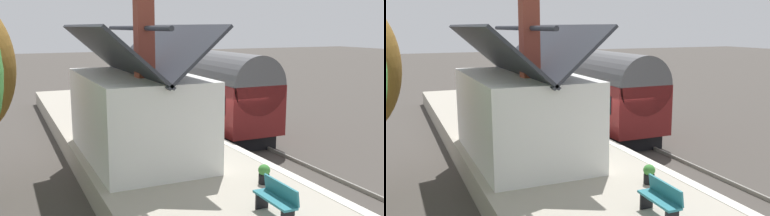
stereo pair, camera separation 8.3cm
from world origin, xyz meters
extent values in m
plane|color=#423D38|center=(0.00, 0.00, 0.00)|extent=(160.00, 160.00, 0.00)
cube|color=#A39B8C|center=(0.00, 4.02, 0.45)|extent=(32.00, 6.05, 0.91)
cube|color=beige|center=(0.00, 1.18, 0.92)|extent=(32.00, 0.36, 0.02)
cube|color=gray|center=(0.00, -1.62, 0.07)|extent=(52.00, 0.08, 0.14)
cube|color=gray|center=(0.00, -0.18, 0.07)|extent=(52.00, 0.08, 0.14)
cube|color=black|center=(3.66, -0.90, 0.35)|extent=(8.83, 2.29, 0.70)
cube|color=maroon|center=(3.66, -0.90, 1.85)|extent=(9.60, 2.70, 2.30)
cylinder|color=#515154|center=(3.66, -0.90, 3.00)|extent=(9.60, 2.65, 2.65)
cube|color=black|center=(3.66, 0.47, 2.14)|extent=(8.16, 0.03, 0.80)
cylinder|color=black|center=(6.54, -0.90, 0.35)|extent=(0.70, 2.16, 0.70)
cylinder|color=black|center=(0.78, -0.90, 0.35)|extent=(0.70, 2.16, 0.70)
cube|color=black|center=(8.48, -0.90, 2.25)|extent=(0.04, 2.16, 0.90)
cylinder|color=#F2EDCC|center=(8.50, -0.90, 1.27)|extent=(0.06, 0.24, 0.24)
cube|color=red|center=(8.54, -0.90, 0.82)|extent=(0.16, 2.56, 0.24)
cube|color=white|center=(-2.07, 4.95, 2.39)|extent=(6.47, 3.64, 2.97)
cube|color=#2D3038|center=(-2.07, 4.04, 4.68)|extent=(6.97, 2.07, 1.85)
cube|color=#2D3038|center=(-2.07, 5.86, 4.68)|extent=(6.97, 2.07, 1.85)
cylinder|color=#2D3038|center=(-2.07, 4.95, 5.48)|extent=(6.97, 0.16, 0.16)
cube|color=brown|center=(-3.07, 4.95, 5.21)|extent=(0.56, 0.56, 2.67)
cube|color=teal|center=(-2.77, 3.11, 1.96)|extent=(0.90, 0.06, 2.10)
cube|color=teal|center=(-4.17, 3.11, 2.61)|extent=(0.80, 0.05, 1.10)
cube|color=teal|center=(-1.37, 3.11, 2.61)|extent=(0.80, 0.05, 1.10)
cube|color=#26727F|center=(10.67, 3.34, 1.36)|extent=(1.41, 0.45, 0.06)
cube|color=#26727F|center=(10.67, 3.16, 1.59)|extent=(1.40, 0.15, 0.40)
cube|color=black|center=(10.11, 3.36, 1.13)|extent=(0.07, 0.36, 0.44)
cube|color=black|center=(11.23, 3.32, 1.13)|extent=(0.07, 0.36, 0.44)
cube|color=#26727F|center=(7.07, 3.32, 1.36)|extent=(1.40, 0.41, 0.06)
cube|color=#26727F|center=(7.07, 3.14, 1.59)|extent=(1.40, 0.12, 0.40)
cube|color=black|center=(6.51, 3.33, 1.13)|extent=(0.06, 0.36, 0.44)
cube|color=black|center=(7.63, 3.31, 1.13)|extent=(0.06, 0.36, 0.44)
cube|color=#26727F|center=(3.36, 3.37, 1.36)|extent=(1.42, 0.47, 0.06)
cube|color=#26727F|center=(3.37, 3.20, 1.59)|extent=(1.40, 0.17, 0.40)
cube|color=black|center=(2.80, 3.35, 1.13)|extent=(0.08, 0.36, 0.44)
cube|color=black|center=(3.92, 3.40, 1.13)|extent=(0.08, 0.36, 0.44)
cube|color=#26727F|center=(-8.49, 3.43, 1.36)|extent=(1.41, 0.42, 0.06)
cube|color=#26727F|center=(-8.49, 3.25, 1.59)|extent=(1.40, 0.13, 0.40)
cube|color=black|center=(-7.93, 3.42, 1.13)|extent=(0.07, 0.36, 0.44)
cylinder|color=black|center=(10.58, 4.32, 1.07)|extent=(0.38, 0.38, 0.33)
ellipsoid|color=#4C8C2D|center=(10.58, 4.32, 1.39)|extent=(0.43, 0.43, 0.35)
cone|color=teal|center=(9.61, 4.52, 1.06)|extent=(0.46, 0.46, 0.31)
cylinder|color=teal|center=(9.61, 4.52, 0.94)|extent=(0.25, 0.25, 0.06)
ellipsoid|color=#4C8C2D|center=(9.61, 4.52, 1.43)|extent=(0.61, 0.61, 0.62)
cone|color=#BB1E46|center=(9.61, 4.52, 1.64)|extent=(0.12, 0.12, 0.24)
cylinder|color=black|center=(-6.41, 2.36, 1.06)|extent=(0.32, 0.32, 0.29)
ellipsoid|color=#3D8438|center=(-6.41, 2.36, 1.33)|extent=(0.36, 0.36, 0.34)
cone|color=#E61A53|center=(-6.41, 2.36, 1.45)|extent=(0.08, 0.08, 0.14)
cube|color=#9E5138|center=(3.74, 2.42, 1.09)|extent=(0.74, 0.32, 0.36)
ellipsoid|color=#3D8438|center=(3.74, 2.42, 1.39)|extent=(0.67, 0.29, 0.29)
cylinder|color=teal|center=(5.78, 3.83, 1.07)|extent=(0.33, 0.33, 0.33)
ellipsoid|color=#3D8438|center=(5.78, 3.83, 1.37)|extent=(0.38, 0.38, 0.37)
cone|color=#B94D59|center=(5.78, 3.83, 1.50)|extent=(0.08, 0.08, 0.15)
cylinder|color=black|center=(9.13, 2.09, 2.39)|extent=(0.10, 0.10, 2.96)
cylinder|color=black|center=(9.13, 2.09, 3.72)|extent=(0.05, 0.50, 0.05)
cube|color=beige|center=(9.13, 2.09, 4.01)|extent=(0.24, 0.24, 0.32)
cone|color=black|center=(9.13, 2.09, 4.23)|extent=(0.32, 0.32, 0.14)
cylinder|color=black|center=(5.47, 1.61, 1.46)|extent=(0.06, 0.06, 1.10)
cylinder|color=black|center=(6.07, 1.61, 1.46)|extent=(0.06, 0.06, 1.10)
cube|color=maroon|center=(5.77, 1.61, 2.23)|extent=(0.90, 0.06, 0.44)
cube|color=black|center=(5.77, 1.61, 2.23)|extent=(0.96, 0.03, 0.50)
camera|label=1|loc=(-16.84, 9.39, 5.54)|focal=40.70mm
camera|label=2|loc=(-16.88, 9.31, 5.54)|focal=40.70mm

